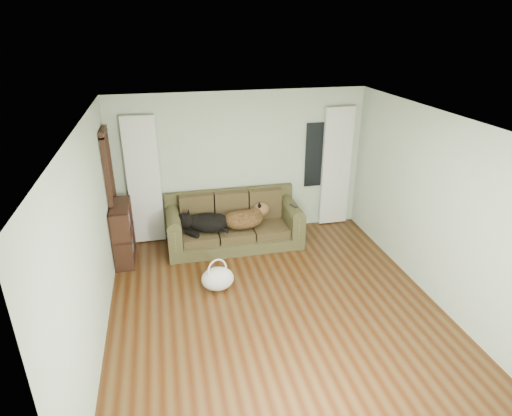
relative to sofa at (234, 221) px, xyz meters
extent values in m
plane|color=#3D1D0A|center=(0.23, -1.97, -0.45)|extent=(5.00, 5.00, 0.00)
plane|color=white|center=(0.23, -1.97, 2.15)|extent=(5.00, 5.00, 0.00)
cube|color=#B3BEAC|center=(0.23, 0.53, 0.85)|extent=(4.50, 0.04, 2.60)
cube|color=#B3BEAC|center=(-2.02, -1.97, 0.85)|extent=(0.04, 5.00, 2.60)
cube|color=#B3BEAC|center=(2.48, -1.97, 0.85)|extent=(0.04, 5.00, 2.60)
cube|color=silver|center=(-1.47, 0.45, 0.70)|extent=(0.55, 0.08, 2.25)
cube|color=silver|center=(2.03, 0.45, 0.70)|extent=(0.55, 0.08, 2.25)
cube|color=black|center=(1.68, 0.50, 0.95)|extent=(0.50, 0.03, 1.20)
cube|color=black|center=(-1.97, 0.07, 0.60)|extent=(0.07, 0.60, 2.10)
cube|color=#434121|center=(0.00, 0.00, 0.00)|extent=(2.32, 1.00, 0.95)
ellipsoid|color=black|center=(-0.51, -0.04, 0.03)|extent=(0.85, 0.74, 0.30)
ellipsoid|color=black|center=(0.20, -0.03, 0.04)|extent=(0.81, 0.61, 0.33)
cube|color=black|center=(1.02, -0.19, 0.28)|extent=(0.11, 0.19, 0.02)
ellipsoid|color=silver|center=(-0.49, -1.32, -0.29)|extent=(0.52, 0.42, 0.35)
cube|color=black|center=(-1.86, -0.13, 0.05)|extent=(0.38, 0.82, 0.99)
camera|label=1|loc=(-1.11, -6.66, 3.22)|focal=30.00mm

